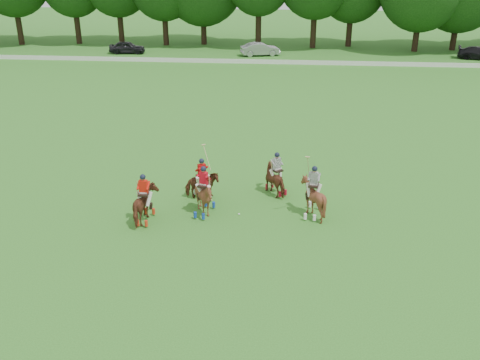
# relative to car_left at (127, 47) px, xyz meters

# --- Properties ---
(ground) EXTENTS (180.00, 180.00, 0.00)m
(ground) POSITION_rel_car_left_xyz_m (14.90, -42.50, -0.69)
(ground) COLOR #2B671D
(ground) RESTS_ON ground
(boundary_rail) EXTENTS (120.00, 0.10, 0.44)m
(boundary_rail) POSITION_rel_car_left_xyz_m (14.90, -4.50, -0.47)
(boundary_rail) COLOR white
(boundary_rail) RESTS_ON ground
(car_left) EXTENTS (4.18, 1.93, 1.39)m
(car_left) POSITION_rel_car_left_xyz_m (0.00, 0.00, 0.00)
(car_left) COLOR black
(car_left) RESTS_ON ground
(car_mid) EXTENTS (4.68, 2.73, 1.46)m
(car_mid) POSITION_rel_car_left_xyz_m (15.41, 0.00, 0.03)
(car_mid) COLOR #9A9A9F
(car_mid) RESTS_ON ground
(car_right) EXTENTS (4.92, 3.02, 1.33)m
(car_right) POSITION_rel_car_left_xyz_m (39.51, 0.00, -0.03)
(car_right) COLOR black
(car_right) RESTS_ON ground
(polo_red_a) EXTENTS (1.20, 1.94, 2.32)m
(polo_red_a) POSITION_rel_car_left_xyz_m (12.39, -40.17, 0.15)
(polo_red_a) COLOR #542916
(polo_red_a) RESTS_ON ground
(polo_red_b) EXTENTS (1.81, 1.77, 2.67)m
(polo_red_b) POSITION_rel_car_left_xyz_m (14.59, -37.58, 0.05)
(polo_red_b) COLOR #542916
(polo_red_b) RESTS_ON ground
(polo_red_c) EXTENTS (1.72, 1.85, 2.40)m
(polo_red_c) POSITION_rel_car_left_xyz_m (14.94, -39.21, 0.18)
(polo_red_c) COLOR #542916
(polo_red_c) RESTS_ON ground
(polo_stripe_a) EXTENTS (1.73, 1.87, 2.21)m
(polo_stripe_a) POSITION_rel_car_left_xyz_m (18.21, -36.64, 0.09)
(polo_stripe_a) COLOR #542916
(polo_stripe_a) RESTS_ON ground
(polo_stripe_b) EXTENTS (1.71, 1.85, 3.00)m
(polo_stripe_b) POSITION_rel_car_left_xyz_m (19.95, -38.87, 0.21)
(polo_stripe_b) COLOR #542916
(polo_stripe_b) RESTS_ON ground
(polo_ball) EXTENTS (0.09, 0.09, 0.09)m
(polo_ball) POSITION_rel_car_left_xyz_m (16.55, -39.17, -0.65)
(polo_ball) COLOR white
(polo_ball) RESTS_ON ground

